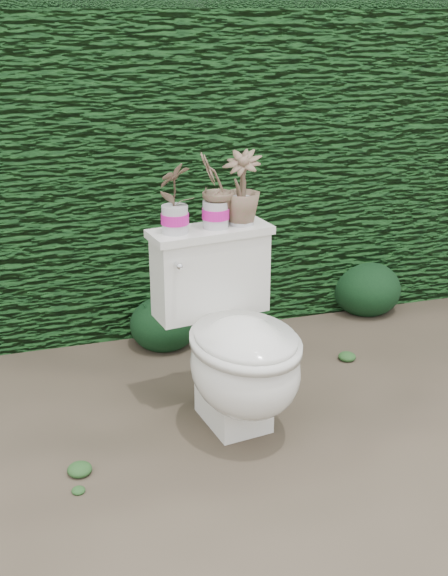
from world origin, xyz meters
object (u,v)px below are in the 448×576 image
object	(u,v)px
toilet	(236,346)
potted_plant_center	(216,192)
potted_plant_left	(174,200)
potted_plant_right	(241,190)

from	to	relation	value
toilet	potted_plant_center	xyz separation A→B (m)	(-0.01, 0.24, 0.57)
potted_plant_left	potted_plant_right	xyz separation A→B (m)	(0.29, 0.04, 0.01)
toilet	potted_plant_center	bearing A→B (deg)	84.29
potted_plant_left	potted_plant_center	size ratio (longest dim) A/B	0.93
toilet	potted_plant_right	xyz separation A→B (m)	(0.10, 0.26, 0.56)
potted_plant_left	potted_plant_center	bearing A→B (deg)	156.58
potted_plant_right	potted_plant_left	bearing A→B (deg)	-132.75
potted_plant_left	potted_plant_center	world-z (taller)	potted_plant_center
toilet	potted_plant_center	world-z (taller)	potted_plant_center
potted_plant_left	potted_plant_right	distance (m)	0.29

